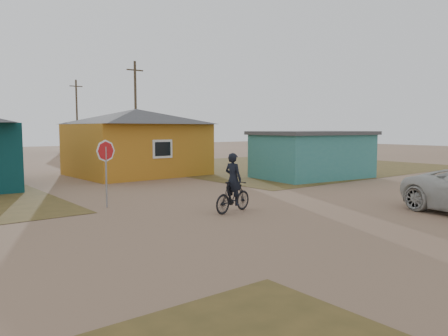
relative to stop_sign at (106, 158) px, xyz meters
The scene contains 9 objects.
ground 6.09m from the stop_sign, 55.13° to the right, with size 120.00×120.00×0.00m, color #86654D.
grass_ne 19.26m from the stop_sign, 25.35° to the left, with size 20.00×18.00×0.00m, color brown.
house_yellow 10.91m from the stop_sign, 57.64° to the left, with size 7.72×6.76×3.90m.
shed_turquoise 12.96m from the stop_sign, ahead, with size 6.71×4.93×2.60m.
house_beige_east 37.65m from the stop_sign, 69.26° to the left, with size 6.95×6.05×3.60m.
utility_pole_near 19.97m from the stop_sign, 60.26° to the left, with size 1.40×0.20×8.00m.
utility_pole_far 35.02m from the stop_sign, 71.93° to the left, with size 1.40×0.20×8.00m.
stop_sign is the anchor object (origin of this frame).
cyclist 4.61m from the stop_sign, 49.53° to the right, with size 1.80×0.85×1.96m.
Camera 1 is at (-9.42, -9.62, 2.77)m, focal length 35.00 mm.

